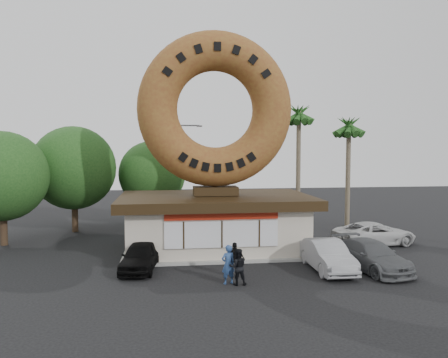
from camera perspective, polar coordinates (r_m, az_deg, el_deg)
name	(u,v)px	position (r m, az deg, el deg)	size (l,w,h in m)	color
ground	(230,280)	(20.63, 0.75, -13.03)	(90.00, 90.00, 0.00)	black
donut_shop	(215,221)	(26.02, -1.12, -5.46)	(11.20, 7.20, 3.80)	beige
giant_donut	(215,109)	(25.78, -1.15, 9.06)	(9.03, 9.03, 2.30)	brown
tree_west	(74,168)	(33.24, -19.02, 1.37)	(6.00, 6.00, 7.65)	#473321
tree_mid	(152,174)	(34.61, -9.37, 0.61)	(5.20, 5.20, 6.63)	#473321
tree_far	(2,176)	(30.34, -27.03, 0.33)	(5.60, 5.60, 7.14)	#473321
palm_near	(299,118)	(35.15, 9.75, 7.82)	(2.60, 2.60, 9.75)	#726651
palm_far	(349,130)	(34.90, 16.00, 6.22)	(2.60, 2.60, 8.75)	#726651
street_lamp	(179,168)	(35.57, -5.87, 1.48)	(2.11, 0.20, 8.00)	#59595E
person_left	(228,264)	(19.84, 0.54, -11.08)	(0.64, 0.42, 1.76)	navy
person_center	(238,267)	(19.71, 1.82, -11.39)	(0.79, 0.62, 1.63)	black
person_right	(235,260)	(20.89, 1.43, -10.48)	(0.96, 0.40, 1.64)	black
car_black	(140,256)	(22.42, -10.90, -9.91)	(1.61, 4.01, 1.37)	black
car_silver	(327,256)	(22.56, 13.32, -9.70)	(1.57, 4.51, 1.49)	#96979A
car_grey	(371,256)	(23.24, 18.67, -9.45)	(2.02, 4.97, 1.44)	#5C5E61
car_white	(375,234)	(29.06, 19.07, -6.76)	(2.40, 5.21, 1.45)	silver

